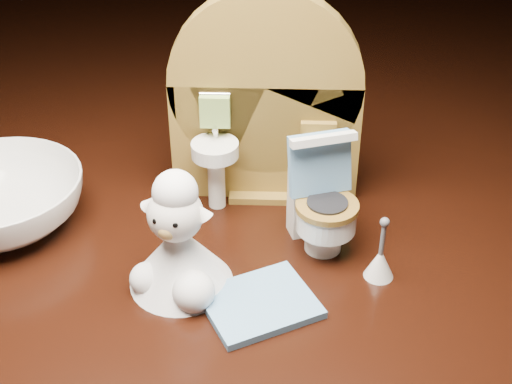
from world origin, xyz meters
TOP-DOWN VIEW (x-y plane):
  - backdrop_panel at (-0.00, 0.06)m, footprint 0.13×0.05m
  - toy_toilet at (0.04, 0.01)m, footprint 0.05×0.05m
  - bath_mat at (0.00, -0.06)m, footprint 0.08×0.07m
  - toilet_brush at (0.07, -0.03)m, footprint 0.02×0.02m
  - plush_lamb at (-0.05, -0.04)m, footprint 0.06×0.06m

SIDE VIEW (x-z plane):
  - bath_mat at x=0.00m, z-range 0.00..0.00m
  - toilet_brush at x=0.07m, z-range -0.01..0.03m
  - plush_lamb at x=-0.05m, z-range -0.01..0.07m
  - toy_toilet at x=0.04m, z-range -0.01..0.07m
  - backdrop_panel at x=0.00m, z-range -0.01..0.14m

